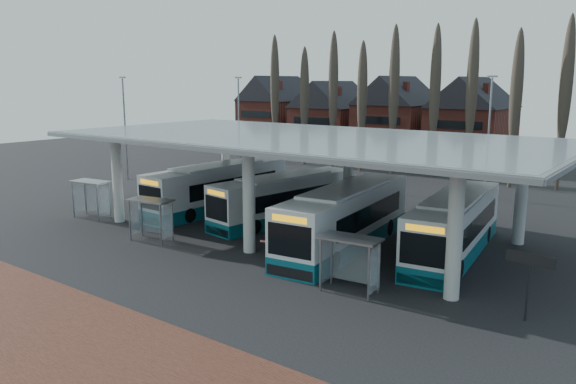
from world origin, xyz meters
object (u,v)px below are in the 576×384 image
Objects in this scene: bus_1 at (285,199)px; shelter_1 at (152,210)px; bus_0 at (219,188)px; shelter_2 at (351,252)px; shelter_0 at (92,191)px; bus_3 at (455,227)px; bus_2 at (346,219)px.

shelter_1 is at bearing -103.27° from bus_1.
bus_0 is 18.96m from shelter_2.
bus_1 is 3.98× the size of shelter_0.
bus_0 is 18.57m from bus_3.
bus_1 is (6.16, 0.25, -0.11)m from bus_0.
shelter_2 is (16.79, -8.82, 0.25)m from bus_0.
shelter_1 is at bearing -160.33° from bus_3.
bus_2 is 19.18m from shelter_0.
bus_3 is (12.41, -0.58, 0.06)m from bus_1.
bus_1 reaches higher than shelter_2.
bus_2 reaches higher than bus_0.
bus_2 is 4.52× the size of shelter_2.
bus_1 is at bearing 4.68° from bus_0.
bus_3 is 4.13× the size of shelter_0.
shelter_2 is at bearing -31.08° from bus_1.
bus_1 is 12.43m from bus_3.
shelter_2 is at bearing -12.59° from shelter_0.
bus_0 is 4.21× the size of shelter_0.
bus_0 is 4.28× the size of shelter_1.
shelter_0 is 22.62m from shelter_2.
bus_2 is at bearing -164.22° from bus_3.
shelter_2 is (22.55, -1.67, -0.02)m from shelter_0.
bus_1 reaches higher than shelter_0.
bus_3 is at bearing 73.28° from shelter_2.
bus_0 is 1.06× the size of bus_1.
shelter_0 is (-18.67, -4.38, 0.22)m from bus_2.
shelter_2 is at bearing -63.54° from bus_2.
bus_2 reaches higher than shelter_1.
bus_1 is 0.96× the size of bus_3.
shelter_0 is (-11.92, -7.39, 0.38)m from bus_1.
bus_2 is at bearing 18.25° from shelter_1.
shelter_0 is at bearing 170.92° from shelter_2.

